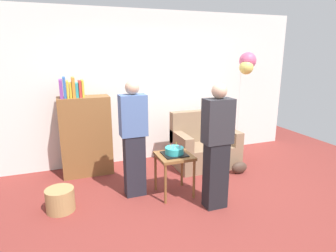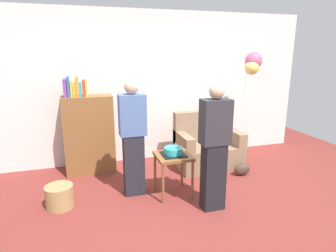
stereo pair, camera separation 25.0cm
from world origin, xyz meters
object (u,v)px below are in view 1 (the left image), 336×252
object	(u,v)px
handbag	(239,168)
wicker_basket	(60,200)
person_holding_cake	(217,146)
side_table	(174,161)
birthday_cake	(174,151)
bookshelf	(85,134)
couch	(204,147)
person_blowing_candles	(134,139)
balloon_bunch	(247,63)

from	to	relation	value
handbag	wicker_basket	bearing A→B (deg)	-176.24
person_holding_cake	side_table	bearing A→B (deg)	-56.87
birthday_cake	person_holding_cake	distance (m)	0.65
bookshelf	side_table	xyz separation A→B (m)	(1.09, -1.18, -0.18)
couch	birthday_cake	world-z (taller)	couch
person_blowing_candles	handbag	world-z (taller)	person_blowing_candles
person_holding_cake	handbag	bearing A→B (deg)	-143.07
person_holding_cake	balloon_bunch	bearing A→B (deg)	-137.90
person_holding_cake	handbag	world-z (taller)	person_holding_cake
side_table	wicker_basket	distance (m)	1.58
handbag	balloon_bunch	distance (m)	1.87
side_table	balloon_bunch	distance (m)	2.38
wicker_basket	couch	bearing A→B (deg)	17.02
couch	wicker_basket	bearing A→B (deg)	-162.98
person_holding_cake	wicker_basket	world-z (taller)	person_holding_cake
side_table	couch	bearing A→B (deg)	42.77
balloon_bunch	couch	bearing A→B (deg)	-174.34
wicker_basket	balloon_bunch	world-z (taller)	balloon_bunch
birthday_cake	person_holding_cake	world-z (taller)	person_holding_cake
person_blowing_candles	couch	bearing A→B (deg)	33.79
couch	handbag	world-z (taller)	couch
bookshelf	person_holding_cake	world-z (taller)	person_holding_cake
couch	person_blowing_candles	distance (m)	1.66
couch	side_table	size ratio (longest dim) A/B	1.84
birthday_cake	person_blowing_candles	xyz separation A→B (m)	(-0.52, 0.19, 0.18)
couch	person_holding_cake	bearing A→B (deg)	-111.79
couch	person_blowing_candles	size ratio (longest dim) A/B	0.67
couch	bookshelf	xyz separation A→B (m)	(-2.00, 0.33, 0.35)
side_table	person_holding_cake	world-z (taller)	person_holding_cake
birthday_cake	wicker_basket	world-z (taller)	birthday_cake
bookshelf	wicker_basket	size ratio (longest dim) A/B	4.50
balloon_bunch	person_holding_cake	bearing A→B (deg)	-134.31
balloon_bunch	handbag	bearing A→B (deg)	-126.58
handbag	balloon_bunch	size ratio (longest dim) A/B	0.14
balloon_bunch	bookshelf	bearing A→B (deg)	175.07
bookshelf	birthday_cake	bearing A→B (deg)	-47.21
wicker_basket	handbag	distance (m)	2.83
wicker_basket	handbag	world-z (taller)	wicker_basket
couch	balloon_bunch	distance (m)	1.68
birthday_cake	bookshelf	bearing A→B (deg)	132.79
bookshelf	handbag	distance (m)	2.61
bookshelf	handbag	bearing A→B (deg)	-20.61
person_blowing_candles	birthday_cake	bearing A→B (deg)	-10.68
bookshelf	person_holding_cake	distance (m)	2.23
person_blowing_candles	balloon_bunch	distance (m)	2.60
handbag	balloon_bunch	xyz separation A→B (m)	(0.48, 0.65, 1.68)
side_table	wicker_basket	world-z (taller)	side_table
person_holding_cake	couch	bearing A→B (deg)	-115.38
couch	person_blowing_candles	xyz separation A→B (m)	(-1.44, -0.65, 0.49)
couch	person_holding_cake	xyz separation A→B (m)	(-0.54, -1.35, 0.49)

